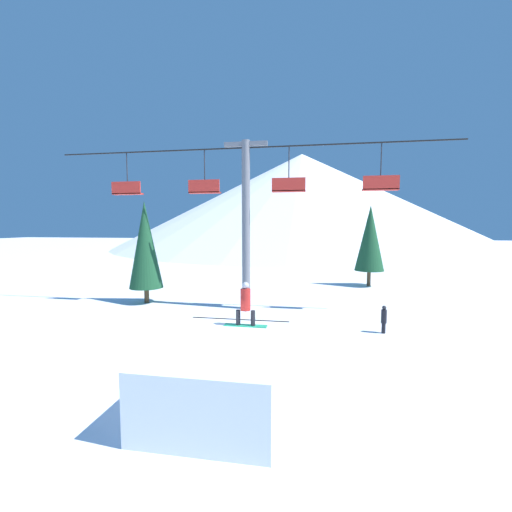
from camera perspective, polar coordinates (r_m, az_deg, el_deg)
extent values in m
plane|color=white|center=(10.21, -10.78, -22.52)|extent=(220.00, 220.00, 0.00)
cone|color=silver|center=(78.06, 7.58, 9.12)|extent=(80.19, 80.19, 20.45)
cube|color=white|center=(9.59, -5.66, -18.78)|extent=(3.19, 4.42, 1.68)
cube|color=silver|center=(11.29, -2.71, -10.67)|extent=(3.19, 0.10, 0.06)
cube|color=#1E9E6B|center=(10.58, -1.75, -11.52)|extent=(1.31, 0.26, 0.03)
cylinder|color=black|center=(10.55, -2.99, -10.17)|extent=(0.14, 0.14, 0.46)
cylinder|color=black|center=(10.47, -0.51, -10.30)|extent=(0.14, 0.14, 0.46)
cylinder|color=red|center=(10.37, -1.76, -7.28)|extent=(0.30, 0.30, 0.65)
sphere|color=#B2B2B7|center=(10.29, -1.77, -4.93)|extent=(0.21, 0.21, 0.21)
cylinder|color=slate|center=(19.18, -1.68, 4.99)|extent=(0.46, 0.46, 9.36)
cube|color=slate|center=(19.68, -1.71, 18.15)|extent=(2.40, 0.24, 0.24)
cylinder|color=black|center=(19.64, -1.71, 17.58)|extent=(22.31, 0.08, 0.08)
cylinder|color=#28282D|center=(21.96, -20.68, 12.76)|extent=(0.06, 0.06, 2.39)
cube|color=red|center=(21.83, -20.58, 9.65)|extent=(1.80, 0.44, 0.08)
cube|color=red|center=(21.71, -20.85, 10.60)|extent=(1.80, 0.08, 0.70)
cylinder|color=#28282D|center=(20.02, -8.56, 13.81)|extent=(0.06, 0.06, 2.39)
cube|color=red|center=(19.88, -8.51, 10.40)|extent=(1.80, 0.44, 0.08)
cube|color=red|center=(19.74, -8.70, 11.45)|extent=(1.80, 0.08, 0.70)
cylinder|color=#28282D|center=(19.09, 5.51, 14.27)|extent=(0.06, 0.06, 2.39)
cube|color=red|center=(18.93, 5.47, 10.69)|extent=(1.80, 0.44, 0.08)
cube|color=red|center=(18.79, 5.44, 11.81)|extent=(1.80, 0.08, 0.70)
cylinder|color=#28282D|center=(19.31, 20.11, 13.88)|extent=(0.06, 0.06, 2.39)
cube|color=red|center=(19.16, 20.00, 10.35)|extent=(1.80, 0.44, 0.08)
cube|color=red|center=(19.02, 20.13, 11.44)|extent=(1.80, 0.08, 0.70)
cylinder|color=#4C3823|center=(22.11, -17.75, -6.22)|extent=(0.29, 0.29, 0.93)
cone|color=#194728|center=(21.73, -17.98, 1.81)|extent=(2.01, 2.01, 5.26)
cylinder|color=#4C3823|center=(28.16, 18.28, -3.54)|extent=(0.29, 0.29, 1.21)
cone|color=#194728|center=(27.87, 18.46, 2.87)|extent=(2.22, 2.22, 5.08)
cylinder|color=black|center=(16.33, 20.48, -11.19)|extent=(0.17, 0.17, 0.45)
cylinder|color=black|center=(16.20, 20.54, -9.41)|extent=(0.24, 0.24, 0.60)
sphere|color=#232328|center=(16.10, 20.59, -8.07)|extent=(0.18, 0.18, 0.18)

